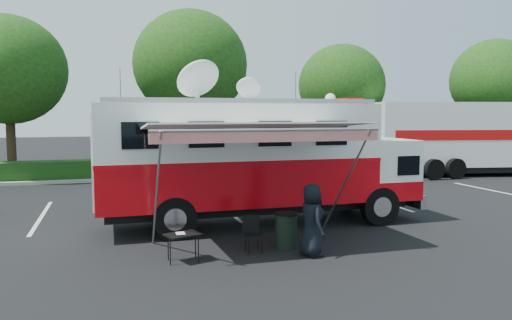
% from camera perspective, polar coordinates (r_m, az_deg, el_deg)
% --- Properties ---
extents(ground_plane, '(120.00, 120.00, 0.00)m').
position_cam_1_polar(ground_plane, '(15.21, 0.54, -7.32)').
color(ground_plane, black).
rests_on(ground_plane, ground).
extents(back_border, '(60.00, 6.14, 8.87)m').
position_cam_1_polar(back_border, '(27.69, -5.09, 8.83)').
color(back_border, '#9E998E').
rests_on(back_border, ground_plane).
extents(stall_lines, '(24.12, 5.50, 0.01)m').
position_cam_1_polar(stall_lines, '(17.92, -3.82, -5.36)').
color(stall_lines, silver).
rests_on(stall_lines, ground_plane).
extents(command_truck, '(9.63, 2.65, 4.62)m').
position_cam_1_polar(command_truck, '(14.87, 0.24, 0.12)').
color(command_truck, black).
rests_on(command_truck, ground_plane).
extents(awning, '(5.26, 2.71, 3.17)m').
position_cam_1_polar(awning, '(11.93, 0.08, 3.61)').
color(awning, silver).
rests_on(awning, ground_plane).
extents(person, '(0.60, 0.87, 1.71)m').
position_cam_1_polar(person, '(12.03, 6.33, -10.81)').
color(person, black).
rests_on(person, ground_plane).
extents(folding_table, '(0.89, 0.75, 0.65)m').
position_cam_1_polar(folding_table, '(11.46, -8.36, -8.56)').
color(folding_table, black).
rests_on(folding_table, ground_plane).
extents(folding_chair, '(0.52, 0.55, 0.87)m').
position_cam_1_polar(folding_chair, '(12.19, -0.43, -8.07)').
color(folding_chair, black).
rests_on(folding_chair, ground_plane).
extents(trash_bin, '(0.59, 0.59, 0.88)m').
position_cam_1_polar(trash_bin, '(12.53, 3.49, -8.02)').
color(trash_bin, black).
rests_on(trash_bin, ground_plane).
extents(semi_trailer, '(12.91, 4.88, 3.90)m').
position_cam_1_polar(semi_trailer, '(29.82, 25.01, 2.43)').
color(semi_trailer, silver).
rests_on(semi_trailer, ground_plane).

